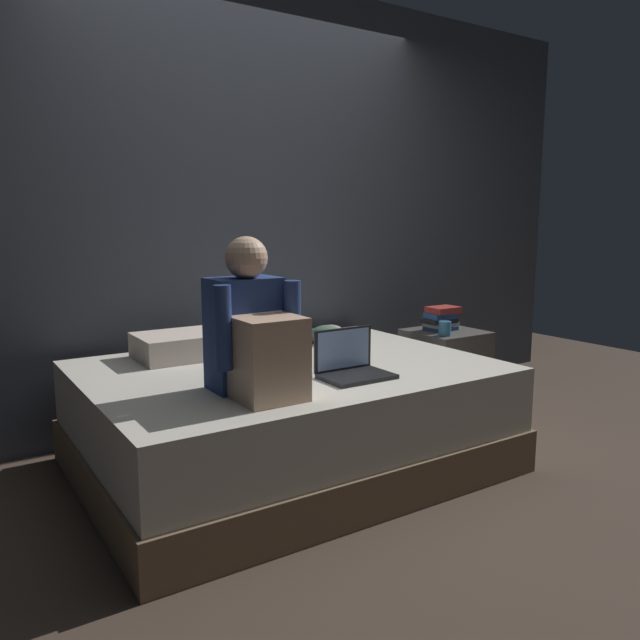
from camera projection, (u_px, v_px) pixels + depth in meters
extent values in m
plane|color=#47382D|center=(354.00, 476.00, 3.04)|extent=(8.00, 8.00, 0.00)
cube|color=#424751|center=(242.00, 204.00, 3.82)|extent=(5.60, 0.10, 2.70)
cube|color=#7A6047|center=(288.00, 445.00, 3.17)|extent=(2.00, 1.50, 0.21)
cube|color=beige|center=(288.00, 395.00, 3.12)|extent=(1.96, 1.46, 0.32)
cube|color=#474442|center=(445.00, 372.00, 4.01)|extent=(0.44, 0.44, 0.55)
sphere|color=gray|center=(471.00, 360.00, 3.81)|extent=(0.04, 0.04, 0.04)
cube|color=navy|center=(244.00, 333.00, 2.64)|extent=(0.30, 0.20, 0.48)
sphere|color=tan|center=(246.00, 258.00, 2.56)|extent=(0.18, 0.18, 0.18)
cube|color=tan|center=(269.00, 359.00, 2.47)|extent=(0.26, 0.24, 0.34)
cylinder|color=navy|center=(223.00, 328.00, 2.43)|extent=(0.07, 0.07, 0.34)
cylinder|color=navy|center=(293.00, 321.00, 2.60)|extent=(0.07, 0.07, 0.34)
cube|color=black|center=(357.00, 377.00, 2.82)|extent=(0.32, 0.22, 0.02)
cube|color=black|center=(343.00, 349.00, 2.90)|extent=(0.32, 0.01, 0.20)
cube|color=#8CB2EA|center=(344.00, 349.00, 2.89)|extent=(0.29, 0.00, 0.18)
cube|color=beige|center=(191.00, 344.00, 3.28)|extent=(0.56, 0.36, 0.13)
cube|color=#284C84|center=(440.00, 328.00, 3.99)|extent=(0.19, 0.14, 0.02)
cube|color=beige|center=(441.00, 324.00, 3.99)|extent=(0.21, 0.13, 0.02)
cube|color=black|center=(439.00, 321.00, 3.97)|extent=(0.21, 0.14, 0.03)
cube|color=#284C84|center=(440.00, 316.00, 3.96)|extent=(0.18, 0.13, 0.04)
cube|color=#9E2D28|center=(443.00, 310.00, 3.95)|extent=(0.19, 0.15, 0.04)
cylinder|color=teal|center=(445.00, 329.00, 3.79)|extent=(0.08, 0.08, 0.09)
ellipsoid|color=#4C6B56|center=(317.00, 335.00, 3.66)|extent=(0.15, 0.13, 0.09)
ellipsoid|color=#3D4C8E|center=(329.00, 335.00, 3.67)|extent=(0.14, 0.12, 0.08)
ellipsoid|color=gray|center=(331.00, 332.00, 3.73)|extent=(0.17, 0.14, 0.09)
ellipsoid|color=#4C6B56|center=(326.00, 334.00, 3.64)|extent=(0.19, 0.16, 0.10)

